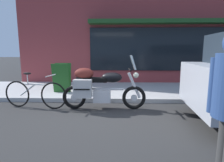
# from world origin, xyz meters

# --- Properties ---
(ground_plane) EXTENTS (80.00, 80.00, 0.00)m
(ground_plane) POSITION_xyz_m (0.00, 0.00, 0.00)
(ground_plane) COLOR #2B2B2B
(touring_motorcycle) EXTENTS (2.15, 0.69, 1.38)m
(touring_motorcycle) POSITION_xyz_m (-0.18, 0.60, 0.59)
(touring_motorcycle) COLOR black
(touring_motorcycle) RESTS_ON ground_plane
(parked_bicycle) EXTENTS (1.73, 0.48, 0.94)m
(parked_bicycle) POSITION_xyz_m (-1.86, 0.66, 0.38)
(parked_bicycle) COLOR black
(parked_bicycle) RESTS_ON ground_plane
(sandwich_board_sign) EXTENTS (0.55, 0.42, 0.96)m
(sandwich_board_sign) POSITION_xyz_m (-1.55, 2.03, 0.60)
(sandwich_board_sign) COLOR #1E511E
(sandwich_board_sign) RESTS_ON sidewalk_curb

